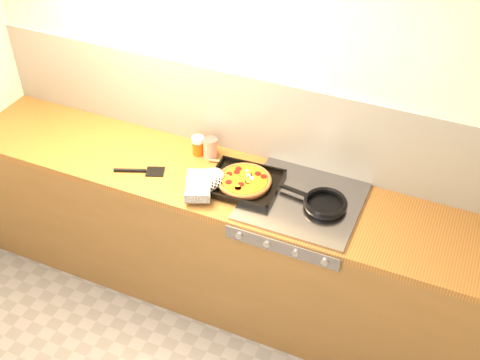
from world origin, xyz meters
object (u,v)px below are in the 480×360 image
at_px(pizza_on_tray, 232,182).
at_px(tomato_can, 210,148).
at_px(juice_glass, 198,145).
at_px(frying_pan, 324,203).

bearing_deg(pizza_on_tray, tomato_can, 137.77).
xyz_separation_m(pizza_on_tray, tomato_can, (-0.23, 0.21, 0.02)).
bearing_deg(juice_glass, tomato_can, 6.17).
relative_size(pizza_on_tray, juice_glass, 4.33).
height_order(pizza_on_tray, frying_pan, pizza_on_tray).
xyz_separation_m(frying_pan, juice_glass, (-0.81, 0.16, 0.02)).
height_order(pizza_on_tray, tomato_can, tomato_can).
relative_size(frying_pan, juice_glass, 3.35).
height_order(tomato_can, juice_glass, tomato_can).
distance_m(pizza_on_tray, frying_pan, 0.51).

